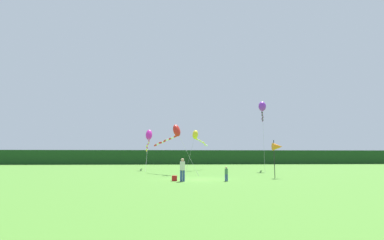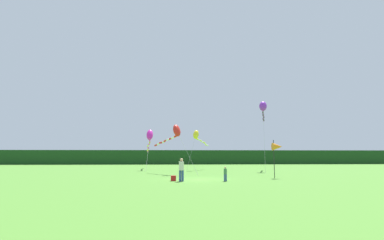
{
  "view_description": "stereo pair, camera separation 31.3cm",
  "coord_description": "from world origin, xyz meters",
  "px_view_note": "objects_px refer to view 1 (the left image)",
  "views": [
    {
      "loc": [
        -2.29,
        -24.31,
        1.93
      ],
      "look_at": [
        0.0,
        6.0,
        5.78
      ],
      "focal_mm": 26.75,
      "sensor_mm": 36.0,
      "label": 1
    },
    {
      "loc": [
        -1.98,
        -24.33,
        1.93
      ],
      "look_at": [
        0.0,
        6.0,
        5.78
      ],
      "focal_mm": 26.75,
      "sensor_mm": 36.0,
      "label": 2
    }
  ],
  "objects_px": {
    "person_adult": "(182,168)",
    "person_child": "(226,173)",
    "kite_yellow": "(196,136)",
    "kite_magenta": "(149,137)",
    "kite_red": "(175,132)",
    "cooler_box": "(174,178)",
    "kite_purple": "(262,108)",
    "banner_flag_pole": "(277,147)"
  },
  "relations": [
    {
      "from": "person_adult",
      "to": "person_child",
      "type": "relative_size",
      "value": 1.57
    },
    {
      "from": "kite_yellow",
      "to": "person_adult",
      "type": "bearing_deg",
      "value": -98.78
    },
    {
      "from": "person_adult",
      "to": "kite_magenta",
      "type": "distance_m",
      "value": 19.79
    },
    {
      "from": "person_adult",
      "to": "kite_red",
      "type": "height_order",
      "value": "kite_red"
    },
    {
      "from": "cooler_box",
      "to": "kite_red",
      "type": "height_order",
      "value": "kite_red"
    },
    {
      "from": "person_adult",
      "to": "kite_red",
      "type": "bearing_deg",
      "value": 93.17
    },
    {
      "from": "kite_purple",
      "to": "kite_magenta",
      "type": "xyz_separation_m",
      "value": [
        -15.54,
        3.93,
        -3.85
      ]
    },
    {
      "from": "banner_flag_pole",
      "to": "person_adult",
      "type": "bearing_deg",
      "value": -160.97
    },
    {
      "from": "person_adult",
      "to": "kite_purple",
      "type": "xyz_separation_m",
      "value": [
        11.46,
        15.09,
        7.46
      ]
    },
    {
      "from": "person_adult",
      "to": "kite_purple",
      "type": "distance_m",
      "value": 20.37
    },
    {
      "from": "kite_magenta",
      "to": "kite_yellow",
      "type": "bearing_deg",
      "value": -14.32
    },
    {
      "from": "person_adult",
      "to": "kite_purple",
      "type": "relative_size",
      "value": 0.19
    },
    {
      "from": "person_child",
      "to": "banner_flag_pole",
      "type": "relative_size",
      "value": 0.33
    },
    {
      "from": "kite_purple",
      "to": "kite_red",
      "type": "bearing_deg",
      "value": -153.1
    },
    {
      "from": "person_child",
      "to": "kite_purple",
      "type": "xyz_separation_m",
      "value": [
        8.06,
        15.23,
        7.82
      ]
    },
    {
      "from": "cooler_box",
      "to": "banner_flag_pole",
      "type": "bearing_deg",
      "value": 15.22
    },
    {
      "from": "cooler_box",
      "to": "kite_red",
      "type": "relative_size",
      "value": 0.07
    },
    {
      "from": "kite_purple",
      "to": "kite_red",
      "type": "distance_m",
      "value": 13.98
    },
    {
      "from": "banner_flag_pole",
      "to": "person_child",
      "type": "bearing_deg",
      "value": -149.54
    },
    {
      "from": "person_adult",
      "to": "person_child",
      "type": "xyz_separation_m",
      "value": [
        3.4,
        -0.13,
        -0.36
      ]
    },
    {
      "from": "person_child",
      "to": "kite_yellow",
      "type": "height_order",
      "value": "kite_yellow"
    },
    {
      "from": "person_child",
      "to": "cooler_box",
      "type": "distance_m",
      "value": 4.08
    },
    {
      "from": "person_child",
      "to": "kite_yellow",
      "type": "relative_size",
      "value": 0.19
    },
    {
      "from": "person_child",
      "to": "kite_purple",
      "type": "relative_size",
      "value": 0.12
    },
    {
      "from": "cooler_box",
      "to": "kite_purple",
      "type": "xyz_separation_m",
      "value": [
        12.07,
        14.62,
        8.24
      ]
    },
    {
      "from": "person_child",
      "to": "kite_yellow",
      "type": "bearing_deg",
      "value": 92.39
    },
    {
      "from": "cooler_box",
      "to": "kite_magenta",
      "type": "relative_size",
      "value": 0.04
    },
    {
      "from": "person_child",
      "to": "banner_flag_pole",
      "type": "height_order",
      "value": "banner_flag_pole"
    },
    {
      "from": "person_child",
      "to": "person_adult",
      "type": "bearing_deg",
      "value": 177.8
    },
    {
      "from": "banner_flag_pole",
      "to": "kite_purple",
      "type": "xyz_separation_m",
      "value": [
        2.7,
        12.07,
        5.69
      ]
    },
    {
      "from": "person_child",
      "to": "cooler_box",
      "type": "bearing_deg",
      "value": 171.45
    },
    {
      "from": "banner_flag_pole",
      "to": "kite_magenta",
      "type": "relative_size",
      "value": 0.3
    },
    {
      "from": "kite_magenta",
      "to": "person_child",
      "type": "bearing_deg",
      "value": -68.68
    },
    {
      "from": "kite_magenta",
      "to": "person_adult",
      "type": "bearing_deg",
      "value": -77.91
    },
    {
      "from": "cooler_box",
      "to": "kite_magenta",
      "type": "height_order",
      "value": "kite_magenta"
    },
    {
      "from": "person_adult",
      "to": "kite_red",
      "type": "xyz_separation_m",
      "value": [
        -0.5,
        9.03,
        3.53
      ]
    },
    {
      "from": "person_child",
      "to": "kite_yellow",
      "type": "distance_m",
      "value": 17.93
    },
    {
      "from": "person_adult",
      "to": "person_child",
      "type": "height_order",
      "value": "person_adult"
    },
    {
      "from": "cooler_box",
      "to": "kite_purple",
      "type": "relative_size",
      "value": 0.04
    },
    {
      "from": "person_adult",
      "to": "cooler_box",
      "type": "distance_m",
      "value": 1.1
    },
    {
      "from": "cooler_box",
      "to": "kite_purple",
      "type": "distance_m",
      "value": 20.68
    },
    {
      "from": "banner_flag_pole",
      "to": "kite_red",
      "type": "xyz_separation_m",
      "value": [
        -9.26,
        6.0,
        1.76
      ]
    }
  ]
}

